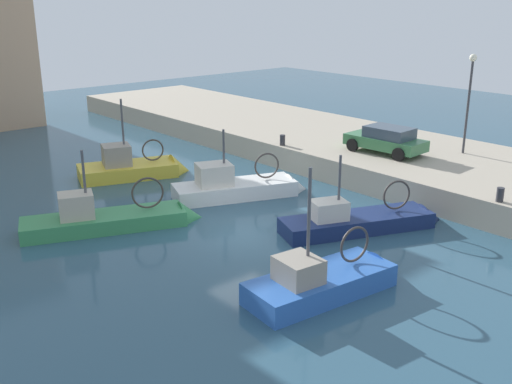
{
  "coord_description": "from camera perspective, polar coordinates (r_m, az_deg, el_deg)",
  "views": [
    {
      "loc": [
        -13.75,
        -16.21,
        8.63
      ],
      "look_at": [
        1.13,
        0.94,
        1.2
      ],
      "focal_mm": 42.12,
      "sensor_mm": 36.0,
      "label": 1
    }
  ],
  "objects": [
    {
      "name": "mooring_bollard_north",
      "position": [
        31.46,
        2.53,
        4.95
      ],
      "size": [
        0.28,
        0.28,
        0.55
      ],
      "primitive_type": "cylinder",
      "color": "#2D2D33",
      "rests_on": "quay_wall"
    },
    {
      "name": "fishing_boat_navy",
      "position": [
        23.72,
        10.25,
        -3.27
      ],
      "size": [
        6.86,
        3.99,
        3.8
      ],
      "color": "navy",
      "rests_on": "ground"
    },
    {
      "name": "fishing_boat_blue",
      "position": [
        18.73,
        6.93,
        -9.08
      ],
      "size": [
        5.69,
        2.43,
        4.9
      ],
      "color": "#2D60B7",
      "rests_on": "ground"
    },
    {
      "name": "fishing_boat_yellow",
      "position": [
        30.76,
        -11.32,
        1.74
      ],
      "size": [
        5.86,
        3.69,
        4.86
      ],
      "color": "gold",
      "rests_on": "ground"
    },
    {
      "name": "quay_wall",
      "position": [
        31.06,
        15.8,
        2.44
      ],
      "size": [
        9.0,
        56.0,
        1.2
      ],
      "primitive_type": "cube",
      "color": "#ADA08C",
      "rests_on": "ground"
    },
    {
      "name": "mooring_bollard_mid",
      "position": [
        24.51,
        22.17,
        -0.24
      ],
      "size": [
        0.28,
        0.28,
        0.55
      ],
      "primitive_type": "cylinder",
      "color": "#2D2D33",
      "rests_on": "quay_wall"
    },
    {
      "name": "fishing_boat_white",
      "position": [
        27.14,
        -1.41,
        -0.1
      ],
      "size": [
        6.44,
        3.83,
        3.93
      ],
      "color": "white",
      "rests_on": "ground"
    },
    {
      "name": "water_surface",
      "position": [
        22.94,
        -0.59,
        -3.98
      ],
      "size": [
        80.0,
        80.0,
        0.0
      ],
      "primitive_type": "plane",
      "color": "#2D5166",
      "rests_on": "ground"
    },
    {
      "name": "quay_streetlamp",
      "position": [
        31.01,
        19.66,
        9.35
      ],
      "size": [
        0.36,
        0.36,
        4.83
      ],
      "color": "#38383D",
      "rests_on": "quay_wall"
    },
    {
      "name": "parked_car_green",
      "position": [
        30.41,
        12.28,
        4.89
      ],
      "size": [
        2.1,
        4.05,
        1.34
      ],
      "color": "#387547",
      "rests_on": "quay_wall"
    },
    {
      "name": "fishing_boat_green",
      "position": [
        24.13,
        -13.31,
        -3.05
      ],
      "size": [
        7.08,
        4.05,
        3.96
      ],
      "color": "#388951",
      "rests_on": "ground"
    }
  ]
}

